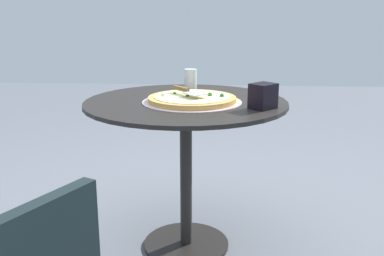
% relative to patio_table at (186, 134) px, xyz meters
% --- Properties ---
extents(ground_plane, '(10.00, 10.00, 0.00)m').
position_rel_patio_table_xyz_m(ground_plane, '(0.00, 0.00, -0.59)').
color(ground_plane, slate).
extents(patio_table, '(0.94, 0.94, 0.74)m').
position_rel_patio_table_xyz_m(patio_table, '(0.00, 0.00, 0.00)').
color(patio_table, black).
rests_on(patio_table, ground).
extents(pizza_on_tray, '(0.45, 0.45, 0.04)m').
position_rel_patio_table_xyz_m(pizza_on_tray, '(0.04, 0.03, 0.17)').
color(pizza_on_tray, silver).
rests_on(pizza_on_tray, patio_table).
extents(pizza_server, '(0.19, 0.17, 0.02)m').
position_rel_patio_table_xyz_m(pizza_server, '(0.02, 0.01, 0.21)').
color(pizza_server, silver).
rests_on(pizza_server, pizza_on_tray).
extents(drinking_cup, '(0.07, 0.07, 0.11)m').
position_rel_patio_table_xyz_m(drinking_cup, '(-0.30, -0.00, 0.21)').
color(drinking_cup, white).
rests_on(drinking_cup, patio_table).
extents(napkin_dispenser, '(0.13, 0.13, 0.11)m').
position_rel_patio_table_xyz_m(napkin_dispenser, '(0.15, 0.34, 0.21)').
color(napkin_dispenser, black).
rests_on(napkin_dispenser, patio_table).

